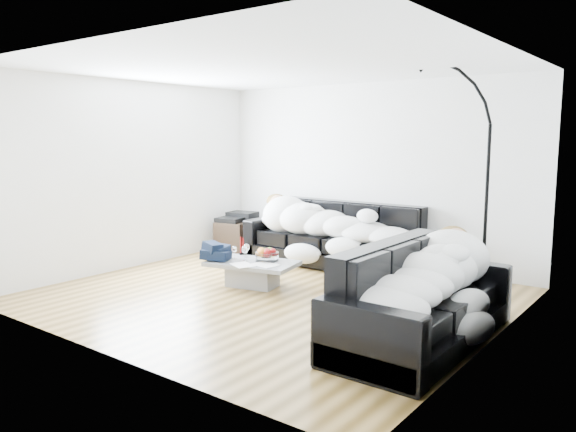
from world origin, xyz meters
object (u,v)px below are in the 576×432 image
Objects in this scene: wine_glass_b at (234,252)px; floor_lamp at (487,194)px; fruit_bowl at (267,254)px; candle_left at (241,246)px; wine_glass_a at (247,251)px; candle_right at (243,246)px; wine_glass_c at (245,253)px; sleeper_right at (424,272)px; coffee_table at (252,274)px; sofa_right at (423,295)px; av_cabinet at (239,236)px; stereo at (238,217)px; sleeper_back at (334,221)px; shoes at (430,317)px; sofa_back at (336,235)px.

wine_glass_b is 0.06× the size of floor_lamp.
candle_left is (-0.51, 0.08, 0.03)m from fruit_bowl.
wine_glass_a is 0.19m from candle_right.
wine_glass_b is (-0.07, -0.15, -0.01)m from wine_glass_a.
sleeper_right is at bearing -11.14° from wine_glass_c.
coffee_table is 3.75× the size of fruit_bowl.
candle_left is 1.07× the size of candle_right.
sofa_right reaches higher than av_cabinet.
candle_left is at bearing 155.58° from wine_glass_a.
av_cabinet is at bearing 0.00° from stereo.
fruit_bowl is 2.22m from stereo.
candle_right is 3.05m from floor_lamp.
sleeper_back reaches higher than candle_left.
coffee_table is at bearing -157.98° from shoes.
fruit_bowl is at bearing -48.99° from av_cabinet.
sofa_back reaches higher than sofa_right.
candle_right is at bearing -113.34° from sleeper_back.
sleeper_back is 3.19× the size of av_cabinet.
wine_glass_b is at bearing -157.80° from shoes.
fruit_bowl is 0.27m from wine_glass_c.
sofa_back is 1.47m from candle_right.
av_cabinet is at bearing 130.77° from wine_glass_b.
floor_lamp is (2.32, 1.02, 0.80)m from fruit_bowl.
sofa_right is 13.85× the size of wine_glass_b.
wine_glass_b is at bearing -59.55° from av_cabinet.
av_cabinet is at bearing -177.30° from sofa_back.
sleeper_right is 1.73× the size of coffee_table.
wine_glass_a reaches higher than coffee_table.
wine_glass_c is 0.08× the size of floor_lamp.
wine_glass_a is 2.54m from shoes.
floor_lamp reaches higher than stereo.
wine_glass_a is 0.81× the size of candle_right.
stereo is (-1.51, 1.54, 0.16)m from wine_glass_c.
sleeper_right is at bearing -15.34° from candle_right.
sofa_back is 1.18× the size of sleeper_back.
wine_glass_a is (-0.41, -1.41, -0.25)m from sleeper_back.
fruit_bowl reaches higher than wine_glass_a.
wine_glass_c is at bearing -55.34° from wine_glass_a.
candle_left is at bearing -179.51° from floor_lamp.
sofa_right is at bearing -37.04° from av_cabinet.
fruit_bowl is 2.65m from floor_lamp.
av_cabinet is (-4.07, 2.05, -0.19)m from sofa_right.
candle_left reaches higher than shoes.
coffee_table is 0.45× the size of floor_lamp.
sofa_right reaches higher than candle_left.
candle_left is (-0.10, 0.23, 0.04)m from wine_glass_b.
shoes is 0.18× the size of floor_lamp.
sleeper_back reaches higher than sofa_right.
wine_glass_a is (-0.21, 0.14, 0.24)m from coffee_table.
floor_lamp is (2.83, 0.93, 0.78)m from candle_left.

